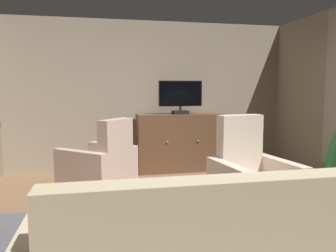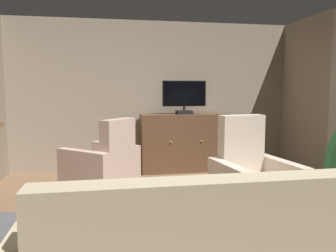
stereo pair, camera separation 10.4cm
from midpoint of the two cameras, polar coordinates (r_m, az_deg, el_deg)
name	(u,v)px [view 1 (the left image)]	position (r m, az deg, el deg)	size (l,w,h in m)	color
ground_plane	(196,237)	(3.61, 3.88, -18.36)	(5.77, 6.63, 0.04)	brown
wall_back	(149,96)	(6.29, -3.65, 5.16)	(5.77, 0.10, 2.72)	gray
rug_central	(163,242)	(3.45, -1.69, -19.08)	(2.75, 1.79, 0.01)	tan
tv_cabinet	(180,143)	(6.11, 1.49, -2.98)	(1.55, 0.52, 1.04)	#402A1C
television	(180,96)	(5.98, 1.64, 5.08)	(0.78, 0.20, 0.59)	black
coffee_table	(146,203)	(3.37, -4.75, -12.95)	(1.09, 0.63, 0.42)	#4C331E
tv_remote	(151,197)	(3.36, -3.74, -11.98)	(0.17, 0.05, 0.02)	black
armchair_angled_to_table	(100,168)	(5.02, -12.08, -7.07)	(1.21, 1.20, 1.07)	#BC9E8E
armchair_facing_sofa	(252,186)	(4.10, 13.48, -9.88)	(0.94, 1.00, 1.17)	#C6B29E
potted_plant_on_hearth_side	(243,148)	(5.15, 12.03, -3.71)	(0.55, 0.55, 1.09)	#3D4C5B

